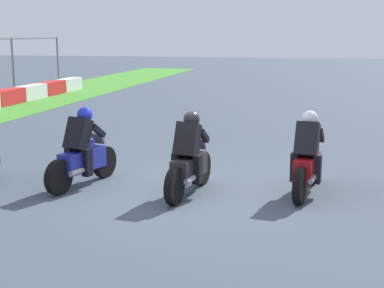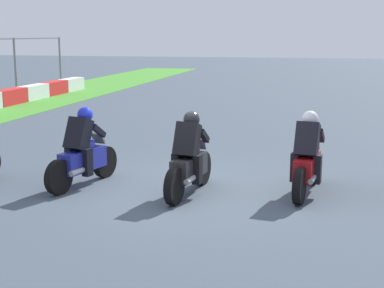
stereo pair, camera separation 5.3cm
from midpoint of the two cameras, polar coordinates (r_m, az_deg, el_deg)
ground_plane at (r=10.37m, az=-0.12°, el=-4.84°), size 120.00×120.00×0.00m
rider_lane_b at (r=10.28m, az=11.90°, el=-1.63°), size 2.04×0.60×1.51m
rider_lane_c at (r=10.04m, az=-0.14°, el=-1.70°), size 2.04×0.59×1.51m
rider_lane_d at (r=10.80m, az=-11.02°, el=-0.98°), size 2.01×0.66×1.51m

